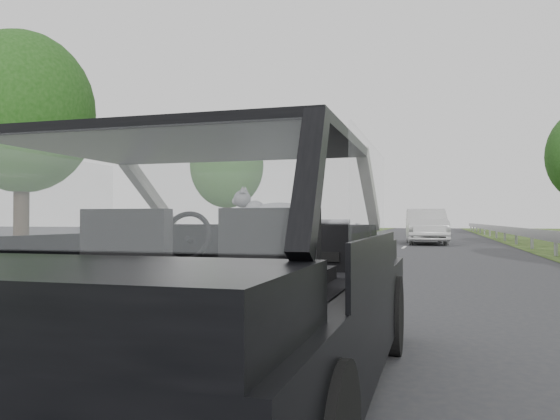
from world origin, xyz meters
The scene contains 10 objects.
ground centered at (0.00, 0.00, 0.00)m, with size 140.00×140.00×0.00m, color #393939.
subject_car centered at (0.00, 0.00, 0.72)m, with size 1.80×4.00×1.45m, color black.
dashboard centered at (0.00, 0.62, 0.85)m, with size 1.58×0.45×0.30m, color black.
driver_seat centered at (-0.40, -0.29, 0.88)m, with size 0.50×0.72×0.42m, color black.
passenger_seat centered at (0.40, -0.29, 0.88)m, with size 0.50×0.72×0.42m, color black.
steering_wheel centered at (-0.40, 0.33, 0.92)m, with size 0.36×0.36×0.04m, color black.
cat centered at (0.16, 0.62, 1.09)m, with size 0.59×0.18×0.26m, color gray.
other_car centered at (0.73, 21.60, 0.76)m, with size 1.84×4.65×1.53m, color beige.
tree_5 centered at (-12.35, 12.35, 3.63)m, with size 4.79×4.79×7.25m, color #174010, non-canonical shape.
tree_6 centered at (-10.32, 26.03, 3.18)m, with size 4.20×4.20×6.37m, color #174010, non-canonical shape.
Camera 1 is at (1.19, -2.96, 1.03)m, focal length 35.00 mm.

